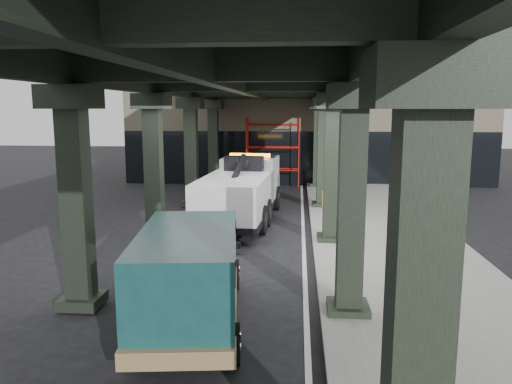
% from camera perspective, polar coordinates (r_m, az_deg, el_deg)
% --- Properties ---
extents(ground, '(90.00, 90.00, 0.00)m').
position_cam_1_polar(ground, '(15.20, -0.94, -7.74)').
color(ground, black).
rests_on(ground, ground).
extents(sidewalk, '(5.00, 40.00, 0.15)m').
position_cam_1_polar(sidewalk, '(17.30, 14.83, -5.66)').
color(sidewalk, gray).
rests_on(sidewalk, ground).
extents(lane_stripe, '(0.12, 38.00, 0.01)m').
position_cam_1_polar(lane_stripe, '(17.05, 5.47, -5.84)').
color(lane_stripe, silver).
rests_on(lane_stripe, ground).
extents(viaduct, '(7.40, 32.00, 6.40)m').
position_cam_1_polar(viaduct, '(16.58, -1.69, 12.80)').
color(viaduct, black).
rests_on(viaduct, ground).
extents(building, '(22.00, 10.00, 8.00)m').
position_cam_1_polar(building, '(34.45, 5.79, 8.60)').
color(building, '#C6B793').
rests_on(building, ground).
extents(scaffolding, '(3.08, 0.88, 4.00)m').
position_cam_1_polar(scaffolding, '(29.23, 1.95, 4.78)').
color(scaffolding, red).
rests_on(scaffolding, ground).
extents(tow_truck, '(2.88, 8.41, 2.71)m').
position_cam_1_polar(tow_truck, '(20.22, -1.52, 0.44)').
color(tow_truck, black).
rests_on(tow_truck, ground).
extents(towed_van, '(2.60, 5.37, 2.10)m').
position_cam_1_polar(towed_van, '(10.53, -7.60, -9.27)').
color(towed_van, '#124041').
rests_on(towed_van, ground).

